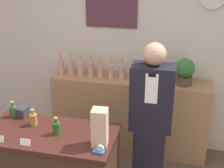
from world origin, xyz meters
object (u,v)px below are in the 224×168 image
(potted_plant, at_px, (185,71))
(tape_dispenser, at_px, (99,150))
(shopkeeper, at_px, (151,123))
(paper_bag, at_px, (100,128))

(potted_plant, xyz_separation_m, tape_dispenser, (-0.63, -1.49, -0.20))
(potted_plant, relative_size, tape_dispenser, 3.56)
(shopkeeper, height_order, potted_plant, shopkeeper)
(shopkeeper, height_order, paper_bag, shopkeeper)
(shopkeeper, xyz_separation_m, paper_bag, (-0.36, -0.67, 0.27))
(paper_bag, height_order, tape_dispenser, paper_bag)
(shopkeeper, bearing_deg, potted_plant, 67.33)
(paper_bag, xyz_separation_m, tape_dispenser, (0.02, -0.11, -0.14))
(shopkeeper, bearing_deg, tape_dispenser, -113.15)
(potted_plant, distance_m, tape_dispenser, 1.63)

